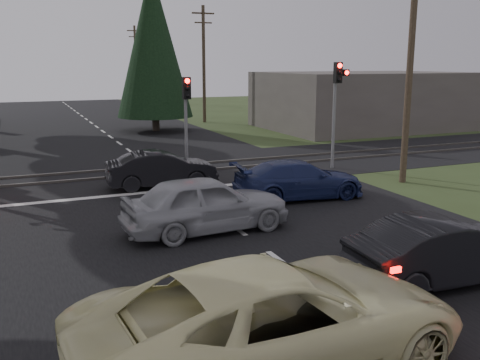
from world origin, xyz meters
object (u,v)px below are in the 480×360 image
utility_pole_far (136,62)px  dark_hatchback (445,251)px  utility_pole_mid (204,62)px  cream_coupe (274,319)px  blue_sedan (299,180)px  dark_car_far (162,169)px  traffic_signal_center (187,109)px  silver_car (206,204)px  utility_pole_near (410,61)px  traffic_signal_right (337,94)px

utility_pole_far → dark_hatchback: (-5.81, -57.38, -4.00)m
utility_pole_mid → dark_hatchback: 33.14m
utility_pole_mid → cream_coupe: bearing=-107.5°
blue_sedan → dark_car_far: 5.38m
traffic_signal_center → blue_sedan: 6.24m
dark_car_far → silver_car: bearing=-179.4°
traffic_signal_center → utility_pole_far: size_ratio=0.46×
silver_car → dark_car_far: 5.95m
utility_pole_near → dark_hatchback: size_ratio=2.06×
traffic_signal_center → utility_pole_mid: (7.50, 19.32, 1.92)m
utility_pole_near → dark_hatchback: bearing=-124.7°
utility_pole_mid → dark_car_far: bearing=-113.3°
traffic_signal_center → utility_pole_mid: size_ratio=0.46×
utility_pole_near → dark_car_far: size_ratio=2.16×
dark_hatchback → blue_sedan: size_ratio=0.94×
utility_pole_near → dark_hatchback: 10.96m
traffic_signal_right → silver_car: size_ratio=1.00×
utility_pole_far → blue_sedan: (-5.13, -49.69, -4.05)m
cream_coupe → dark_car_far: (1.66, 12.96, -0.18)m
traffic_signal_center → utility_pole_near: (7.50, -4.68, 1.92)m
utility_pole_near → dark_hatchback: (-5.81, -8.38, -4.00)m
utility_pole_mid → utility_pole_near: bearing=-90.0°
traffic_signal_right → dark_car_far: traffic_signal_right is taller
silver_car → dark_hatchback: bearing=-150.4°
traffic_signal_right → dark_hatchback: bearing=-112.3°
utility_pole_mid → utility_pole_far: same height
cream_coupe → silver_car: size_ratio=1.31×
utility_pole_far → blue_sedan: bearing=-95.9°
utility_pole_near → utility_pole_far: (0.00, 49.00, 0.00)m
traffic_signal_right → utility_pole_near: (0.95, -3.47, 1.41)m
dark_car_far → utility_pole_near: bearing=-104.8°
utility_pole_mid → dark_hatchback: utility_pole_mid is taller
dark_hatchback → dark_car_far: dark_hatchback is taller
utility_pole_near → utility_pole_far: size_ratio=1.00×
cream_coupe → dark_hatchback: size_ratio=1.42×
blue_sedan → utility_pole_mid: bearing=-7.1°
silver_car → utility_pole_near: bearing=-76.1°
utility_pole_mid → dark_hatchback: size_ratio=2.06×
utility_pole_far → blue_sedan: size_ratio=1.94×
blue_sedan → traffic_signal_center: bearing=28.5°
utility_pole_near → cream_coupe: 15.17m
utility_pole_near → utility_pole_far: 49.00m
utility_pole_near → silver_car: utility_pole_near is taller
traffic_signal_right → traffic_signal_center: bearing=169.6°
utility_pole_far → silver_car: size_ratio=1.91×
dark_hatchback → silver_car: bearing=35.9°
silver_car → dark_car_far: bearing=-6.4°
utility_pole_near → blue_sedan: (-5.13, -0.69, -4.05)m
utility_pole_near → utility_pole_mid: size_ratio=1.00×
dark_hatchback → traffic_signal_right: bearing=-19.7°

